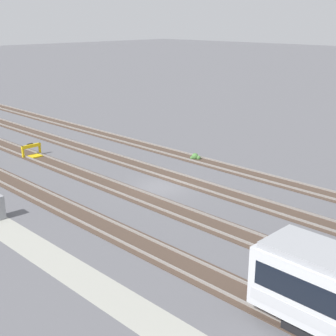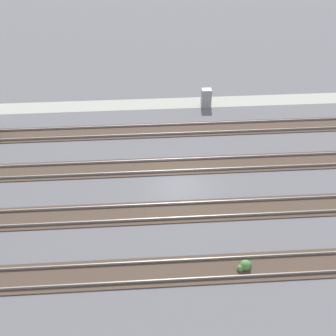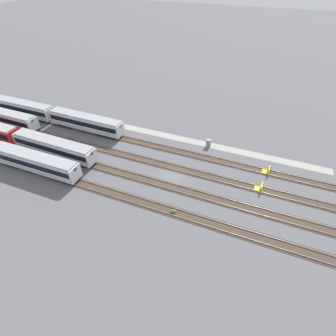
% 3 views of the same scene
% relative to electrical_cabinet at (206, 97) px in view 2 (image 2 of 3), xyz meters
% --- Properties ---
extents(ground_plane, '(400.00, 400.00, 0.00)m').
position_rel_electrical_cabinet_xyz_m(ground_plane, '(3.41, 11.76, -0.80)').
color(ground_plane, '#5B5B60').
extents(service_walkway, '(54.00, 2.00, 0.01)m').
position_rel_electrical_cabinet_xyz_m(service_walkway, '(3.41, -0.50, -0.80)').
color(service_walkway, '#9E9E93').
rests_on(service_walkway, ground).
extents(rail_track_nearest, '(90.00, 2.23, 0.21)m').
position_rel_electrical_cabinet_xyz_m(rail_track_nearest, '(3.41, 4.10, -0.76)').
color(rail_track_nearest, '#47382D').
rests_on(rail_track_nearest, ground).
extents(rail_track_near_inner, '(90.00, 2.24, 0.21)m').
position_rel_electrical_cabinet_xyz_m(rail_track_near_inner, '(3.41, 9.21, -0.76)').
color(rail_track_near_inner, '#47382D').
rests_on(rail_track_near_inner, ground).
extents(rail_track_middle, '(90.00, 2.24, 0.21)m').
position_rel_electrical_cabinet_xyz_m(rail_track_middle, '(3.41, 14.32, -0.76)').
color(rail_track_middle, '#47382D').
rests_on(rail_track_middle, ground).
extents(rail_track_far_inner, '(90.00, 2.23, 0.21)m').
position_rel_electrical_cabinet_xyz_m(rail_track_far_inner, '(3.41, 19.43, -0.76)').
color(rail_track_far_inner, '#47382D').
rests_on(rail_track_far_inner, ground).
extents(electrical_cabinet, '(0.90, 0.73, 1.60)m').
position_rel_electrical_cabinet_xyz_m(electrical_cabinet, '(0.00, 0.00, 0.00)').
color(electrical_cabinet, gray).
rests_on(electrical_cabinet, ground).
extents(weed_clump, '(0.92, 0.70, 0.64)m').
position_rel_electrical_cabinet_xyz_m(weed_clump, '(0.29, 19.49, -0.56)').
color(weed_clump, '#4C7F3D').
rests_on(weed_clump, ground).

